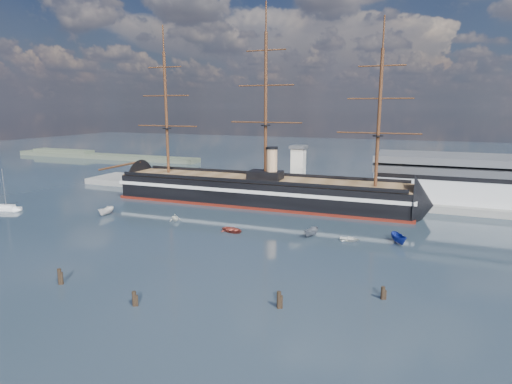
% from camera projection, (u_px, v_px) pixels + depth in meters
% --- Properties ---
extents(ground, '(600.00, 600.00, 0.00)m').
position_uv_depth(ground, '(250.00, 222.00, 110.19)').
color(ground, '#18262F').
rests_on(ground, ground).
extents(quay, '(180.00, 18.00, 2.00)m').
position_uv_depth(quay, '(321.00, 198.00, 139.32)').
color(quay, slate).
rests_on(quay, ground).
extents(warehouse, '(63.00, 21.00, 11.60)m').
position_uv_depth(warehouse, '(487.00, 181.00, 123.92)').
color(warehouse, '#B7BABC').
rests_on(warehouse, ground).
extents(quay_tower, '(5.00, 5.00, 15.00)m').
position_uv_depth(quay_tower, '(298.00, 168.00, 137.22)').
color(quay_tower, silver).
rests_on(quay_tower, ground).
extents(shoreline, '(120.00, 10.00, 4.00)m').
position_uv_depth(shoreline, '(91.00, 155.00, 247.08)').
color(shoreline, '#3F4C38').
rests_on(shoreline, ground).
extents(warship, '(113.03, 17.97, 53.94)m').
position_uv_depth(warship, '(254.00, 190.00, 130.19)').
color(warship, black).
rests_on(warship, ground).
extents(sailboat, '(7.81, 3.84, 12.02)m').
position_uv_depth(sailboat, '(8.00, 208.00, 121.77)').
color(sailboat, white).
rests_on(sailboat, ground).
extents(motorboat_a, '(6.79, 2.73, 2.68)m').
position_uv_depth(motorboat_a, '(106.00, 215.00, 116.72)').
color(motorboat_a, white).
rests_on(motorboat_a, ground).
extents(motorboat_b, '(2.33, 3.78, 1.64)m').
position_uv_depth(motorboat_b, '(233.00, 232.00, 100.94)').
color(motorboat_b, '#99392D').
rests_on(motorboat_b, ground).
extents(motorboat_c, '(6.46, 3.73, 2.43)m').
position_uv_depth(motorboat_c, '(311.00, 236.00, 97.61)').
color(motorboat_c, '#555C69').
rests_on(motorboat_c, ground).
extents(motorboat_d, '(5.32, 5.98, 2.07)m').
position_uv_depth(motorboat_d, '(175.00, 221.00, 110.84)').
color(motorboat_d, white).
rests_on(motorboat_d, ground).
extents(motorboat_e, '(1.17, 2.69, 1.23)m').
position_uv_depth(motorboat_e, '(349.00, 241.00, 94.40)').
color(motorboat_e, white).
rests_on(motorboat_e, ground).
extents(motorboat_f, '(7.24, 5.31, 2.74)m').
position_uv_depth(motorboat_f, '(399.00, 244.00, 92.37)').
color(motorboat_f, navy).
rests_on(motorboat_f, ground).
extents(piling_near_left, '(0.64, 0.64, 3.45)m').
position_uv_depth(piling_near_left, '(60.00, 284.00, 71.45)').
color(piling_near_left, black).
rests_on(piling_near_left, ground).
extents(piling_near_mid, '(0.64, 0.64, 3.00)m').
position_uv_depth(piling_near_mid, '(135.00, 306.00, 63.69)').
color(piling_near_mid, black).
rests_on(piling_near_mid, ground).
extents(piling_near_right, '(0.64, 0.64, 3.31)m').
position_uv_depth(piling_near_right, '(279.00, 308.00, 62.99)').
color(piling_near_right, black).
rests_on(piling_near_right, ground).
extents(piling_far_right, '(0.64, 0.64, 2.78)m').
position_uv_depth(piling_far_right, '(382.00, 299.00, 65.88)').
color(piling_far_right, black).
rests_on(piling_far_right, ground).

